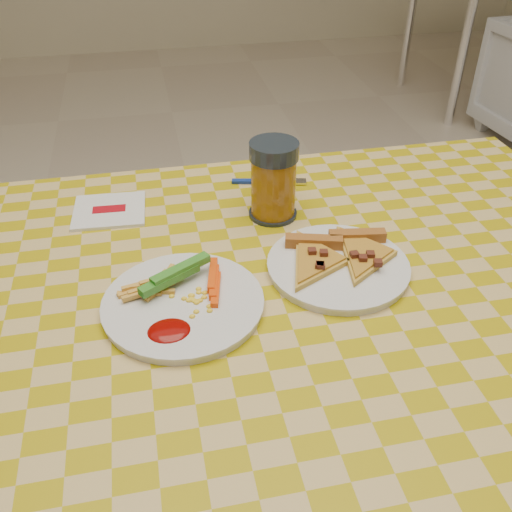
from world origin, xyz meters
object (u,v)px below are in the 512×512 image
object	(u,v)px
plate_left	(183,305)
drink_glass	(273,181)
table	(275,319)
plate_right	(338,267)

from	to	relation	value
plate_left	drink_glass	bearing A→B (deg)	50.36
table	plate_left	bearing A→B (deg)	-170.12
plate_left	drink_glass	world-z (taller)	drink_glass
table	plate_left	distance (m)	0.17
table	drink_glass	size ratio (longest dim) A/B	8.76
plate_right	drink_glass	xyz separation A→B (m)	(-0.06, 0.19, 0.07)
table	plate_right	xyz separation A→B (m)	(0.11, 0.02, 0.08)
plate_right	drink_glass	bearing A→B (deg)	108.80
table	plate_right	distance (m)	0.13
table	drink_glass	bearing A→B (deg)	78.36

